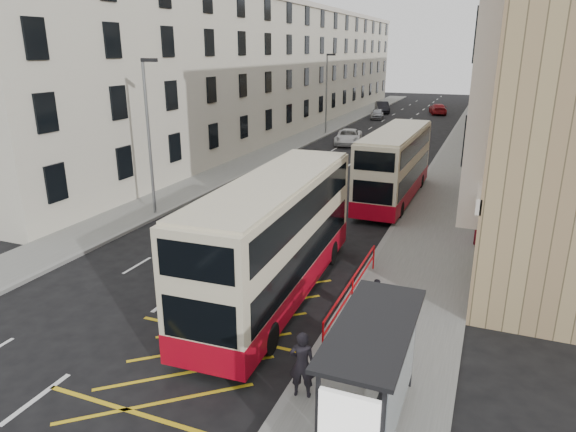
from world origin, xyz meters
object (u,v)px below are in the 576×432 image
at_px(pedestrian_near, 302,364).
at_px(pedestrian_far, 376,302).
at_px(street_lamp_far, 327,89).
at_px(white_van, 348,137).
at_px(car_dark, 382,107).
at_px(pedestrian_mid, 374,358).
at_px(car_red, 438,109).
at_px(double_decker_front, 276,238).
at_px(bus_shelter, 375,364).
at_px(double_decker_rear, 395,165).
at_px(street_lamp_near, 149,129).
at_px(car_silver, 377,114).

relative_size(pedestrian_near, pedestrian_far, 1.17).
relative_size(street_lamp_far, white_van, 1.60).
xyz_separation_m(street_lamp_far, car_dark, (1.45, 21.35, -3.86)).
bearing_deg(pedestrian_mid, car_red, 106.83).
bearing_deg(pedestrian_mid, pedestrian_far, 113.38).
xyz_separation_m(pedestrian_mid, car_dark, (-12.86, 61.93, -0.28)).
relative_size(double_decker_front, white_van, 2.22).
bearing_deg(bus_shelter, white_van, 106.21).
bearing_deg(pedestrian_near, car_red, -98.03).
relative_size(street_lamp_far, car_dark, 1.69).
xyz_separation_m(street_lamp_far, pedestrian_mid, (14.31, -40.58, -3.58)).
bearing_deg(bus_shelter, car_red, 95.06).
bearing_deg(double_decker_rear, pedestrian_mid, -79.71).
relative_size(street_lamp_near, car_silver, 2.07).
bearing_deg(pedestrian_mid, street_lamp_far, 121.40).
distance_m(street_lamp_near, car_red, 53.58).
bearing_deg(white_van, double_decker_front, -89.18).
distance_m(street_lamp_near, pedestrian_near, 17.50).
distance_m(double_decker_front, pedestrian_mid, 6.27).
distance_m(double_decker_rear, pedestrian_near, 19.22).
relative_size(double_decker_front, car_silver, 2.88).
height_order(street_lamp_near, car_silver, street_lamp_near).
relative_size(street_lamp_near, street_lamp_far, 1.00).
relative_size(street_lamp_near, car_dark, 1.69).
height_order(double_decker_rear, white_van, double_decker_rear).
xyz_separation_m(pedestrian_far, car_red, (-4.71, 59.94, -0.21)).
relative_size(pedestrian_mid, white_van, 0.36).
bearing_deg(pedestrian_far, double_decker_rear, -74.45).
distance_m(bus_shelter, car_dark, 65.12).
bearing_deg(street_lamp_far, car_red, 68.51).
bearing_deg(pedestrian_mid, bus_shelter, -66.06).
height_order(street_lamp_far, pedestrian_far, street_lamp_far).
bearing_deg(street_lamp_near, car_red, 80.38).
bearing_deg(street_lamp_far, pedestrian_mid, -70.58).
height_order(street_lamp_near, car_red, street_lamp_near).
relative_size(double_decker_front, double_decker_rear, 1.06).
xyz_separation_m(bus_shelter, pedestrian_far, (-1.06, 5.14, -1.22)).
relative_size(double_decker_rear, pedestrian_near, 5.81).
bearing_deg(double_decker_rear, double_decker_front, -95.25).
distance_m(pedestrian_near, car_dark, 63.84).
bearing_deg(double_decker_front, pedestrian_far, -14.96).
xyz_separation_m(street_lamp_far, white_van, (3.81, -4.95, -3.94)).
distance_m(white_van, car_red, 28.10).
relative_size(double_decker_front, pedestrian_near, 6.15).
bearing_deg(street_lamp_near, pedestrian_far, -28.00).
distance_m(pedestrian_near, car_silver, 56.96).
relative_size(pedestrian_near, white_van, 0.36).
distance_m(street_lamp_near, pedestrian_far, 15.89).
bearing_deg(double_decker_rear, car_silver, 104.93).
relative_size(pedestrian_mid, car_red, 0.37).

